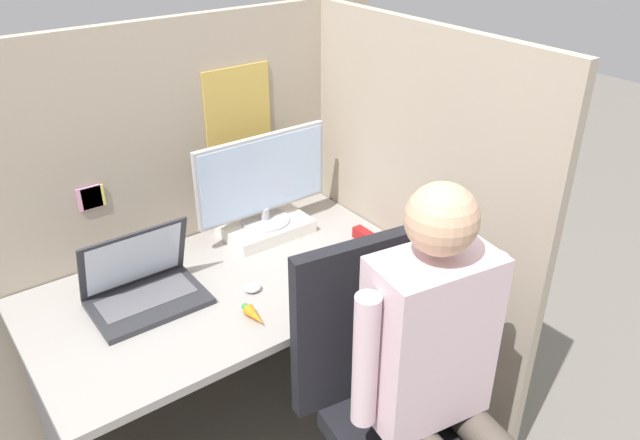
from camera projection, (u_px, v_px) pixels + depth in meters
The scene contains 11 objects.
cubicle_panel_back at pixel (178, 225), 2.44m from camera, with size 1.86×0.05×1.57m.
cubicle_panel_right at pixel (393, 221), 2.47m from camera, with size 0.04×1.40×1.57m.
desk at pixel (232, 325), 2.27m from camera, with size 1.36×0.75×0.74m.
paper_box at pixel (265, 227), 2.48m from camera, with size 0.34×0.23×0.05m.
monitor at pixel (263, 179), 2.38m from camera, with size 0.56×0.19×0.36m.
laptop at pixel (144, 289), 2.07m from camera, with size 0.37×0.26×0.26m.
mouse at pixel (253, 287), 2.13m from camera, with size 0.06×0.06×0.03m.
stapler at pixel (367, 238), 2.41m from camera, with size 0.04×0.14×0.04m.
carrot_toy at pixel (255, 316), 1.99m from camera, with size 0.04×0.11×0.04m.
office_chair at pixel (392, 401), 1.93m from camera, with size 0.54×0.59×1.07m.
person at pixel (445, 374), 1.72m from camera, with size 0.48×0.49×1.34m.
Camera 1 is at (-0.82, -1.26, 1.98)m, focal length 35.00 mm.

